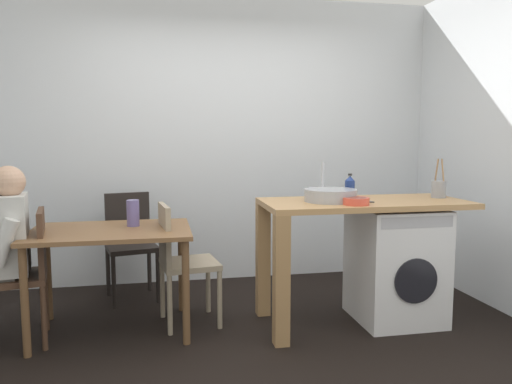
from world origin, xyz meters
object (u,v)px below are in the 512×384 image
chair_spare_by_wall (130,239)px  washing_machine (395,264)px  mixing_bowl (356,201)px  chair_opposite (180,257)px  chair_person_seat (26,269)px  bottle_tall_green (350,187)px  vase (133,213)px  dining_table (111,243)px  utensil_crock (439,189)px

chair_spare_by_wall → washing_machine: (2.00, -0.95, -0.08)m
mixing_bowl → chair_spare_by_wall: bearing=144.1°
chair_opposite → washing_machine: (1.61, -0.22, -0.08)m
chair_spare_by_wall → chair_person_seat: bearing=41.3°
bottle_tall_green → vase: (-1.62, 0.12, -0.17)m
washing_machine → vase: vase is taller
chair_opposite → mixing_bowl: 1.34m
washing_machine → mixing_bowl: (-0.41, -0.20, 0.52)m
dining_table → utensil_crock: utensil_crock is taller
chair_spare_by_wall → mixing_bowl: mixing_bowl is taller
dining_table → bottle_tall_green: 1.80m
dining_table → bottle_tall_green: bearing=-0.6°
chair_opposite → mixing_bowl: (1.19, -0.42, 0.44)m
washing_machine → chair_spare_by_wall: bearing=154.6°
chair_spare_by_wall → vase: size_ratio=4.70×
chair_person_seat → vase: (0.70, 0.19, 0.33)m
chair_opposite → chair_spare_by_wall: bearing=-159.5°
chair_person_seat → bottle_tall_green: (2.31, 0.07, 0.50)m
dining_table → chair_spare_by_wall: (0.08, 0.77, -0.14)m
chair_person_seat → chair_spare_by_wall: (0.63, 0.86, 0.00)m
chair_person_seat → vase: bearing=-85.0°
bottle_tall_green → dining_table: bearing=179.4°
utensil_crock → vase: 2.32m
dining_table → vase: vase is taller
chair_spare_by_wall → washing_machine: chair_spare_by_wall is taller
chair_spare_by_wall → utensil_crock: 2.58m
dining_table → chair_spare_by_wall: chair_spare_by_wall is taller
chair_opposite → utensil_crock: utensil_crock is taller
utensil_crock → bottle_tall_green: bearing=171.2°
dining_table → washing_machine: bearing=-4.9°
chair_person_seat → utensil_crock: utensil_crock is taller
chair_person_seat → utensil_crock: 3.03m
washing_machine → chair_opposite: bearing=172.3°
chair_person_seat → washing_machine: size_ratio=1.05×
mixing_bowl → chair_person_seat: bearing=172.6°
chair_opposite → mixing_bowl: mixing_bowl is taller
chair_spare_by_wall → vase: vase is taller
washing_machine → mixing_bowl: bearing=-154.4°
chair_spare_by_wall → vase: 0.75m
washing_machine → utensil_crock: size_ratio=2.87×
vase → chair_opposite: bearing=-10.4°
chair_spare_by_wall → bottle_tall_green: 1.92m
dining_table → utensil_crock: size_ratio=3.67×
washing_machine → vase: (-1.93, 0.28, 0.41)m
chair_person_seat → washing_machine: 2.63m
washing_machine → dining_table: bearing=175.1°
mixing_bowl → utensil_crock: utensil_crock is taller
chair_person_seat → chair_spare_by_wall: size_ratio=1.00×
dining_table → utensil_crock: bearing=-2.9°
chair_person_seat → vase: vase is taller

